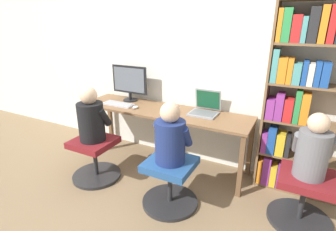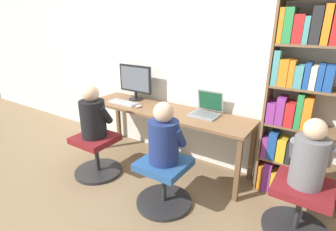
{
  "view_description": "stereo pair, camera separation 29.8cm",
  "coord_description": "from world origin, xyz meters",
  "px_view_note": "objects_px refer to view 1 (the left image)",
  "views": [
    {
      "loc": [
        1.46,
        -2.4,
        1.78
      ],
      "look_at": [
        0.17,
        0.1,
        0.75
      ],
      "focal_mm": 28.0,
      "sensor_mm": 36.0,
      "label": 1
    },
    {
      "loc": [
        1.72,
        -2.24,
        1.78
      ],
      "look_at": [
        0.17,
        0.1,
        0.75
      ],
      "focal_mm": 28.0,
      "sensor_mm": 36.0,
      "label": 2
    }
  ],
  "objects_px": {
    "office_chair_right": "(170,182)",
    "keyboard": "(119,104)",
    "laptop": "(205,109)",
    "person_near_shelf": "(313,150)",
    "desktop_monitor": "(129,82)",
    "office_chair_left": "(95,158)",
    "person_at_monitor": "(91,118)",
    "office_chair_side": "(303,198)",
    "person_at_laptop": "(170,137)",
    "bookshelf": "(299,99)"
  },
  "relations": [
    {
      "from": "office_chair_right",
      "to": "keyboard",
      "type": "bearing_deg",
      "value": 150.59
    },
    {
      "from": "laptop",
      "to": "person_near_shelf",
      "type": "relative_size",
      "value": 0.55
    },
    {
      "from": "desktop_monitor",
      "to": "keyboard",
      "type": "relative_size",
      "value": 1.28
    },
    {
      "from": "office_chair_right",
      "to": "person_near_shelf",
      "type": "bearing_deg",
      "value": 15.9
    },
    {
      "from": "office_chair_left",
      "to": "person_at_monitor",
      "type": "height_order",
      "value": "person_at_monitor"
    },
    {
      "from": "person_at_monitor",
      "to": "office_chair_side",
      "type": "xyz_separation_m",
      "value": [
        2.19,
        0.3,
        -0.5
      ]
    },
    {
      "from": "laptop",
      "to": "office_chair_left",
      "type": "distance_m",
      "value": 1.41
    },
    {
      "from": "office_chair_side",
      "to": "office_chair_left",
      "type": "bearing_deg",
      "value": -172.09
    },
    {
      "from": "laptop",
      "to": "desktop_monitor",
      "type": "bearing_deg",
      "value": 178.32
    },
    {
      "from": "keyboard",
      "to": "office_chair_side",
      "type": "xyz_separation_m",
      "value": [
        2.24,
        -0.26,
        -0.49
      ]
    },
    {
      "from": "keyboard",
      "to": "person_near_shelf",
      "type": "height_order",
      "value": "person_near_shelf"
    },
    {
      "from": "person_at_laptop",
      "to": "person_near_shelf",
      "type": "relative_size",
      "value": 1.02
    },
    {
      "from": "bookshelf",
      "to": "person_near_shelf",
      "type": "relative_size",
      "value": 3.38
    },
    {
      "from": "bookshelf",
      "to": "keyboard",
      "type": "bearing_deg",
      "value": -173.19
    },
    {
      "from": "laptop",
      "to": "person_at_laptop",
      "type": "height_order",
      "value": "person_at_laptop"
    },
    {
      "from": "desktop_monitor",
      "to": "person_at_laptop",
      "type": "bearing_deg",
      "value": -38.64
    },
    {
      "from": "keyboard",
      "to": "office_chair_right",
      "type": "relative_size",
      "value": 0.73
    },
    {
      "from": "keyboard",
      "to": "office_chair_right",
      "type": "bearing_deg",
      "value": -29.41
    },
    {
      "from": "keyboard",
      "to": "office_chair_left",
      "type": "xyz_separation_m",
      "value": [
        0.05,
        -0.57,
        -0.49
      ]
    },
    {
      "from": "office_chair_right",
      "to": "person_at_monitor",
      "type": "relative_size",
      "value": 0.92
    },
    {
      "from": "office_chair_side",
      "to": "keyboard",
      "type": "bearing_deg",
      "value": 173.37
    },
    {
      "from": "office_chair_side",
      "to": "person_near_shelf",
      "type": "height_order",
      "value": "person_near_shelf"
    },
    {
      "from": "desktop_monitor",
      "to": "office_chair_left",
      "type": "xyz_separation_m",
      "value": [
        0.03,
        -0.8,
        -0.73
      ]
    },
    {
      "from": "office_chair_left",
      "to": "person_at_monitor",
      "type": "bearing_deg",
      "value": 90.0
    },
    {
      "from": "keyboard",
      "to": "office_chair_right",
      "type": "height_order",
      "value": "keyboard"
    },
    {
      "from": "person_at_monitor",
      "to": "laptop",
      "type": "bearing_deg",
      "value": 36.07
    },
    {
      "from": "laptop",
      "to": "person_at_monitor",
      "type": "height_order",
      "value": "person_at_monitor"
    },
    {
      "from": "keyboard",
      "to": "desktop_monitor",
      "type": "bearing_deg",
      "value": 85.82
    },
    {
      "from": "person_at_monitor",
      "to": "person_at_laptop",
      "type": "bearing_deg",
      "value": -1.71
    },
    {
      "from": "person_at_monitor",
      "to": "desktop_monitor",
      "type": "bearing_deg",
      "value": 92.43
    },
    {
      "from": "laptop",
      "to": "office_chair_left",
      "type": "bearing_deg",
      "value": -143.78
    },
    {
      "from": "office_chair_side",
      "to": "person_at_laptop",
      "type": "bearing_deg",
      "value": -164.47
    },
    {
      "from": "laptop",
      "to": "bookshelf",
      "type": "distance_m",
      "value": 1.0
    },
    {
      "from": "office_chair_left",
      "to": "laptop",
      "type": "bearing_deg",
      "value": 36.22
    },
    {
      "from": "keyboard",
      "to": "person_at_monitor",
      "type": "distance_m",
      "value": 0.56
    },
    {
      "from": "person_at_monitor",
      "to": "person_at_laptop",
      "type": "distance_m",
      "value": 1.0
    },
    {
      "from": "desktop_monitor",
      "to": "office_chair_right",
      "type": "height_order",
      "value": "desktop_monitor"
    },
    {
      "from": "keyboard",
      "to": "office_chair_right",
      "type": "distance_m",
      "value": 1.31
    },
    {
      "from": "desktop_monitor",
      "to": "laptop",
      "type": "height_order",
      "value": "desktop_monitor"
    },
    {
      "from": "office_chair_side",
      "to": "office_chair_right",
      "type": "bearing_deg",
      "value": -164.29
    },
    {
      "from": "office_chair_left",
      "to": "bookshelf",
      "type": "height_order",
      "value": "bookshelf"
    },
    {
      "from": "desktop_monitor",
      "to": "person_at_laptop",
      "type": "xyz_separation_m",
      "value": [
        1.04,
        -0.83,
        -0.24
      ]
    },
    {
      "from": "person_near_shelf",
      "to": "bookshelf",
      "type": "bearing_deg",
      "value": 109.01
    },
    {
      "from": "person_at_laptop",
      "to": "office_chair_side",
      "type": "xyz_separation_m",
      "value": [
        1.19,
        0.33,
        -0.49
      ]
    },
    {
      "from": "person_near_shelf",
      "to": "office_chair_side",
      "type": "bearing_deg",
      "value": -90.0
    },
    {
      "from": "office_chair_left",
      "to": "person_at_laptop",
      "type": "bearing_deg",
      "value": -1.47
    },
    {
      "from": "laptop",
      "to": "office_chair_side",
      "type": "bearing_deg",
      "value": -22.33
    },
    {
      "from": "desktop_monitor",
      "to": "person_at_monitor",
      "type": "relative_size",
      "value": 0.86
    },
    {
      "from": "bookshelf",
      "to": "person_near_shelf",
      "type": "bearing_deg",
      "value": -70.99
    },
    {
      "from": "laptop",
      "to": "person_near_shelf",
      "type": "bearing_deg",
      "value": -22.15
    }
  ]
}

